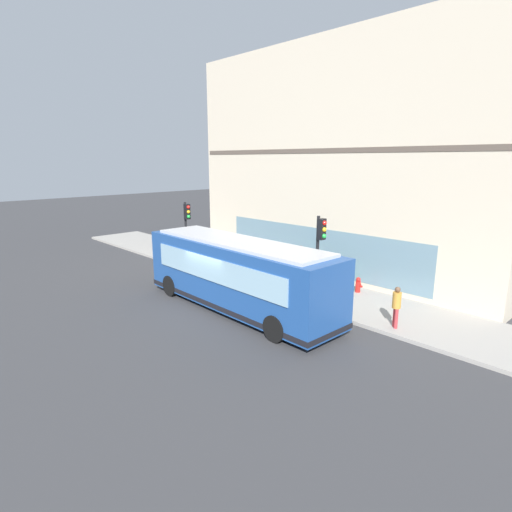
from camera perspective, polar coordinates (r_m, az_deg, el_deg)
name	(u,v)px	position (r m, az deg, el deg)	size (l,w,h in m)	color
ground	(220,308)	(18.41, -5.03, -7.12)	(120.00, 120.00, 0.00)	#38383A
sidewalk_curb	(290,284)	(21.44, 4.71, -3.94)	(4.11, 40.00, 0.15)	#9E9991
building_corner	(361,163)	(25.34, 14.29, 12.37)	(8.00, 18.61, 12.39)	beige
city_bus_nearside	(238,275)	(17.71, -2.57, -2.62)	(2.73, 10.08, 3.07)	#1E478C
traffic_light_near_corner	(320,243)	(17.91, 8.82, 1.73)	(0.32, 0.49, 3.89)	black
traffic_light_down_block	(187,222)	(24.90, -9.53, 4.72)	(0.32, 0.49, 3.78)	black
fire_hydrant	(358,285)	(20.43, 13.93, -3.89)	(0.35, 0.35, 0.74)	red
pedestrian_near_hydrant	(301,259)	(22.28, 6.21, -0.42)	(0.32, 0.32, 1.75)	gold
pedestrian_near_building_entrance	(396,304)	(16.47, 18.83, -6.35)	(0.32, 0.32, 1.61)	#B23338
newspaper_vending_box	(338,278)	(20.99, 11.25, -3.03)	(0.44, 0.43, 0.90)	#197233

